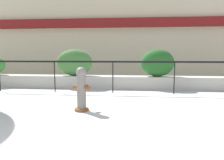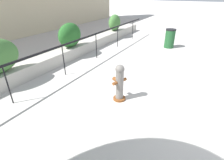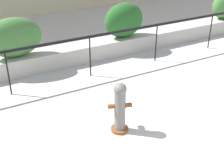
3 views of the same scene
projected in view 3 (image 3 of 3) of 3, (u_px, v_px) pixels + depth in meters
The scene contains 5 objects.
planter_wall_low at pixel (75, 54), 9.30m from camera, with size 18.00×0.70×0.50m, color #B7B2A8.
fence_railing_segment at pixel (90, 41), 8.09m from camera, with size 15.00×0.05×1.15m.
hedge_bush_1 at pixel (14, 38), 8.22m from camera, with size 1.49×0.63×1.08m, color #427538.
hedge_bush_2 at pixel (124, 20), 9.64m from camera, with size 1.30×0.70×1.08m, color #235B23.
fire_hydrant at pixel (120, 107), 6.10m from camera, with size 0.47×0.48×1.08m.
Camera 3 is at (-3.12, -2.11, 3.84)m, focal length 50.00 mm.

